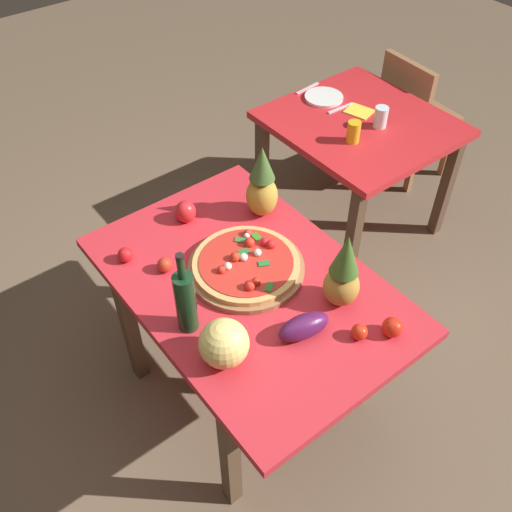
{
  "coord_description": "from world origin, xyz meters",
  "views": [
    {
      "loc": [
        1.22,
        -0.91,
        2.41
      ],
      "look_at": [
        -0.05,
        0.08,
        0.79
      ],
      "focal_mm": 39.96,
      "sensor_mm": 36.0,
      "label": 1
    }
  ],
  "objects_px": {
    "wine_bottle": "(186,301)",
    "melon": "(224,343)",
    "bell_pepper": "(186,212)",
    "knife_utensil": "(341,108)",
    "drinking_glass_water": "(381,117)",
    "tomato_near_board": "(165,265)",
    "dining_chair": "(412,112)",
    "dinner_plate": "(324,97)",
    "pineapple_left": "(262,185)",
    "tomato_by_bottle": "(125,255)",
    "fork_utensil": "(307,88)",
    "drinking_glass_juice": "(354,132)",
    "tomato_at_corner": "(359,332)",
    "pizza": "(246,263)",
    "background_table": "(359,138)",
    "display_table": "(248,296)",
    "napkin_folded": "(359,111)",
    "tomato_beside_pepper": "(392,327)",
    "pineapple_right": "(343,274)",
    "pizza_board": "(246,268)",
    "eggplant": "(305,326)"
  },
  "relations": [
    {
      "from": "display_table",
      "to": "eggplant",
      "type": "distance_m",
      "value": 0.35
    },
    {
      "from": "wine_bottle",
      "to": "melon",
      "type": "height_order",
      "value": "wine_bottle"
    },
    {
      "from": "display_table",
      "to": "wine_bottle",
      "type": "xyz_separation_m",
      "value": [
        0.04,
        -0.31,
        0.23
      ]
    },
    {
      "from": "background_table",
      "to": "drinking_glass_juice",
      "type": "distance_m",
      "value": 0.27
    },
    {
      "from": "background_table",
      "to": "pizza_board",
      "type": "height_order",
      "value": "pizza_board"
    },
    {
      "from": "pizza",
      "to": "tomato_near_board",
      "type": "bearing_deg",
      "value": -127.49
    },
    {
      "from": "pizza",
      "to": "tomato_at_corner",
      "type": "distance_m",
      "value": 0.53
    },
    {
      "from": "pineapple_left",
      "to": "dining_chair",
      "type": "bearing_deg",
      "value": 104.91
    },
    {
      "from": "pineapple_right",
      "to": "drinking_glass_juice",
      "type": "height_order",
      "value": "pineapple_right"
    },
    {
      "from": "bell_pepper",
      "to": "knife_utensil",
      "type": "bearing_deg",
      "value": 102.17
    },
    {
      "from": "background_table",
      "to": "pineapple_left",
      "type": "xyz_separation_m",
      "value": [
        0.27,
        -0.9,
        0.26
      ]
    },
    {
      "from": "tomato_near_board",
      "to": "fork_utensil",
      "type": "bearing_deg",
      "value": 117.6
    },
    {
      "from": "bell_pepper",
      "to": "dinner_plate",
      "type": "relative_size",
      "value": 0.46
    },
    {
      "from": "wine_bottle",
      "to": "tomato_at_corner",
      "type": "height_order",
      "value": "wine_bottle"
    },
    {
      "from": "tomato_beside_pepper",
      "to": "napkin_folded",
      "type": "xyz_separation_m",
      "value": [
        -1.16,
        1.0,
        -0.03
      ]
    },
    {
      "from": "tomato_by_bottle",
      "to": "pizza_board",
      "type": "bearing_deg",
      "value": 45.61
    },
    {
      "from": "background_table",
      "to": "eggplant",
      "type": "bearing_deg",
      "value": -53.42
    },
    {
      "from": "background_table",
      "to": "bell_pepper",
      "type": "relative_size",
      "value": 9.12
    },
    {
      "from": "napkin_folded",
      "to": "display_table",
      "type": "bearing_deg",
      "value": -63.25
    },
    {
      "from": "display_table",
      "to": "pizza",
      "type": "bearing_deg",
      "value": 148.73
    },
    {
      "from": "pineapple_right",
      "to": "background_table",
      "type": "bearing_deg",
      "value": 130.84
    },
    {
      "from": "tomato_near_board",
      "to": "knife_utensil",
      "type": "height_order",
      "value": "tomato_near_board"
    },
    {
      "from": "background_table",
      "to": "bell_pepper",
      "type": "bearing_deg",
      "value": -85.32
    },
    {
      "from": "drinking_glass_juice",
      "to": "tomato_at_corner",
      "type": "bearing_deg",
      "value": -43.72
    },
    {
      "from": "pineapple_right",
      "to": "bell_pepper",
      "type": "relative_size",
      "value": 3.3
    },
    {
      "from": "drinking_glass_juice",
      "to": "drinking_glass_water",
      "type": "height_order",
      "value": "same"
    },
    {
      "from": "drinking_glass_juice",
      "to": "dinner_plate",
      "type": "height_order",
      "value": "drinking_glass_juice"
    },
    {
      "from": "drinking_glass_water",
      "to": "fork_utensil",
      "type": "height_order",
      "value": "drinking_glass_water"
    },
    {
      "from": "pizza_board",
      "to": "wine_bottle",
      "type": "height_order",
      "value": "wine_bottle"
    },
    {
      "from": "background_table",
      "to": "napkin_folded",
      "type": "relative_size",
      "value": 6.59
    },
    {
      "from": "eggplant",
      "to": "knife_utensil",
      "type": "height_order",
      "value": "eggplant"
    },
    {
      "from": "melon",
      "to": "drinking_glass_water",
      "type": "relative_size",
      "value": 1.55
    },
    {
      "from": "background_table",
      "to": "fork_utensil",
      "type": "distance_m",
      "value": 0.45
    },
    {
      "from": "pineapple_left",
      "to": "tomato_by_bottle",
      "type": "distance_m",
      "value": 0.64
    },
    {
      "from": "wine_bottle",
      "to": "dinner_plate",
      "type": "relative_size",
      "value": 1.67
    },
    {
      "from": "pineapple_right",
      "to": "tomato_at_corner",
      "type": "bearing_deg",
      "value": -21.39
    },
    {
      "from": "pizza",
      "to": "dinner_plate",
      "type": "distance_m",
      "value": 1.41
    },
    {
      "from": "tomato_at_corner",
      "to": "fork_utensil",
      "type": "height_order",
      "value": "tomato_at_corner"
    },
    {
      "from": "pizza_board",
      "to": "fork_utensil",
      "type": "relative_size",
      "value": 2.61
    },
    {
      "from": "drinking_glass_water",
      "to": "fork_utensil",
      "type": "bearing_deg",
      "value": -176.18
    },
    {
      "from": "background_table",
      "to": "dinner_plate",
      "type": "distance_m",
      "value": 0.32
    },
    {
      "from": "dining_chair",
      "to": "eggplant",
      "type": "xyz_separation_m",
      "value": [
        1.04,
        -1.85,
        0.3
      ]
    },
    {
      "from": "bell_pepper",
      "to": "dining_chair",
      "type": "bearing_deg",
      "value": 97.6
    },
    {
      "from": "background_table",
      "to": "bell_pepper",
      "type": "height_order",
      "value": "bell_pepper"
    },
    {
      "from": "tomato_by_bottle",
      "to": "tomato_beside_pepper",
      "type": "height_order",
      "value": "tomato_beside_pepper"
    },
    {
      "from": "pineapple_left",
      "to": "tomato_beside_pepper",
      "type": "relative_size",
      "value": 4.59
    },
    {
      "from": "pizza",
      "to": "napkin_folded",
      "type": "height_order",
      "value": "pizza"
    },
    {
      "from": "display_table",
      "to": "napkin_folded",
      "type": "bearing_deg",
      "value": 116.75
    },
    {
      "from": "napkin_folded",
      "to": "pineapple_left",
      "type": "bearing_deg",
      "value": -70.48
    },
    {
      "from": "bell_pepper",
      "to": "eggplant",
      "type": "bearing_deg",
      "value": -0.35
    }
  ]
}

